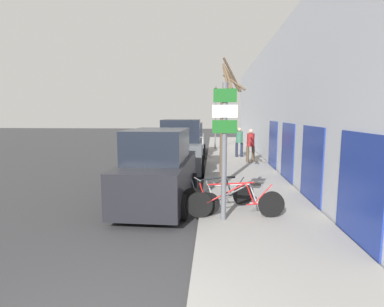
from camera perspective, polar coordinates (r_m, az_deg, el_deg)
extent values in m
plane|color=#333335|center=(14.41, -1.35, -3.25)|extent=(80.00, 80.00, 0.00)
cube|color=gray|center=(17.14, 8.22, -1.32)|extent=(3.20, 32.00, 0.15)
cube|color=#B2B7C1|center=(17.17, 14.34, 9.17)|extent=(0.20, 32.00, 6.50)
cube|color=navy|center=(6.82, 29.19, -5.78)|extent=(0.03, 1.85, 2.20)
cube|color=navy|center=(9.47, 21.80, -1.84)|extent=(0.03, 1.85, 2.20)
cube|color=navy|center=(12.23, 17.70, 0.37)|extent=(0.03, 1.85, 2.20)
cube|color=navy|center=(15.03, 15.13, 1.76)|extent=(0.03, 1.85, 2.20)
cylinder|color=#595B60|center=(7.13, 6.14, 0.12)|extent=(0.13, 0.13, 3.29)
cube|color=#19591E|center=(7.01, 6.32, 10.94)|extent=(0.54, 0.02, 0.31)
cube|color=white|center=(7.00, 6.28, 8.01)|extent=(0.58, 0.02, 0.29)
cube|color=#19591E|center=(7.01, 6.24, 5.10)|extent=(0.57, 0.02, 0.30)
cylinder|color=black|center=(7.50, 1.45, -9.76)|extent=(0.66, 0.09, 0.66)
cylinder|color=black|center=(7.78, 14.88, -9.38)|extent=(0.66, 0.09, 0.66)
cylinder|color=red|center=(7.47, 6.63, -7.45)|extent=(1.00, 0.12, 0.54)
cylinder|color=red|center=(7.43, 7.35, -5.73)|extent=(1.16, 0.13, 0.09)
cylinder|color=red|center=(7.58, 11.02, -7.53)|extent=(0.21, 0.05, 0.47)
cylinder|color=red|center=(7.69, 12.62, -9.31)|extent=(0.63, 0.08, 0.08)
cylinder|color=red|center=(7.65, 13.33, -7.63)|extent=(0.47, 0.07, 0.53)
cylinder|color=red|center=(7.43, 2.15, -7.70)|extent=(0.21, 0.05, 0.57)
cube|color=black|center=(7.53, 11.74, -5.67)|extent=(0.21, 0.10, 0.04)
cylinder|color=#99999E|center=(7.36, 2.86, -5.60)|extent=(0.06, 0.44, 0.02)
cylinder|color=black|center=(7.66, 3.05, -9.59)|extent=(0.60, 0.11, 0.61)
cylinder|color=black|center=(8.01, 14.95, -9.08)|extent=(0.60, 0.11, 0.61)
cylinder|color=#B7B7BC|center=(7.68, 7.67, -7.44)|extent=(0.92, 0.15, 0.50)
cylinder|color=#B7B7BC|center=(7.64, 8.31, -5.88)|extent=(1.06, 0.17, 0.08)
cylinder|color=#B7B7BC|center=(7.80, 11.55, -7.46)|extent=(0.20, 0.06, 0.44)
cylinder|color=#B7B7BC|center=(7.92, 12.95, -9.03)|extent=(0.58, 0.10, 0.07)
cylinder|color=#B7B7BC|center=(7.89, 13.58, -7.53)|extent=(0.43, 0.08, 0.49)
cylinder|color=#B7B7BC|center=(7.60, 3.69, -7.72)|extent=(0.20, 0.06, 0.52)
cube|color=black|center=(7.77, 12.18, -5.78)|extent=(0.21, 0.11, 0.04)
cylinder|color=#99999E|center=(7.55, 4.32, -5.82)|extent=(0.08, 0.44, 0.02)
cylinder|color=black|center=(7.95, -0.06, -8.80)|extent=(0.60, 0.29, 0.64)
cylinder|color=black|center=(8.59, 9.76, -7.67)|extent=(0.60, 0.29, 0.64)
cylinder|color=black|center=(8.08, 3.82, -6.37)|extent=(0.81, 0.39, 0.53)
cylinder|color=black|center=(8.06, 4.34, -4.77)|extent=(0.93, 0.44, 0.08)
cylinder|color=black|center=(8.30, 7.01, -6.21)|extent=(0.19, 0.11, 0.46)
cylinder|color=black|center=(8.45, 8.16, -7.72)|extent=(0.51, 0.25, 0.08)
cylinder|color=black|center=(8.43, 8.65, -6.19)|extent=(0.39, 0.19, 0.51)
cylinder|color=black|center=(7.91, 0.47, -6.85)|extent=(0.18, 0.11, 0.55)
cube|color=black|center=(8.28, 7.52, -4.52)|extent=(0.22, 0.15, 0.04)
cylinder|color=#99999E|center=(7.87, 1.00, -4.89)|extent=(0.20, 0.41, 0.02)
cube|color=black|center=(9.16, -6.20, -4.77)|extent=(1.92, 4.60, 1.15)
cube|color=black|center=(8.82, -6.54, 1.59)|extent=(1.67, 2.41, 0.93)
cylinder|color=black|center=(10.80, -9.26, -5.24)|extent=(0.24, 0.67, 0.67)
cylinder|color=black|center=(10.48, 0.23, -5.53)|extent=(0.24, 0.67, 0.67)
cylinder|color=black|center=(8.20, -14.41, -9.54)|extent=(0.24, 0.67, 0.67)
cylinder|color=black|center=(7.78, -1.80, -10.23)|extent=(0.24, 0.67, 0.67)
cube|color=#51565B|center=(14.04, -1.92, -0.19)|extent=(1.99, 4.20, 1.28)
cube|color=black|center=(13.77, -2.00, 4.42)|extent=(1.74, 2.21, 1.00)
cylinder|color=black|center=(15.48, -5.01, -1.36)|extent=(0.24, 0.62, 0.62)
cylinder|color=black|center=(15.35, 1.93, -1.41)|extent=(0.24, 0.62, 0.62)
cylinder|color=black|center=(12.97, -6.47, -3.14)|extent=(0.24, 0.62, 0.62)
cylinder|color=black|center=(12.82, 1.83, -3.22)|extent=(0.24, 0.62, 0.62)
cube|color=silver|center=(19.31, -0.41, 1.78)|extent=(1.82, 4.24, 1.16)
cube|color=black|center=(19.06, -0.45, 4.66)|extent=(1.61, 2.21, 0.81)
cylinder|color=black|center=(20.72, -2.61, 0.95)|extent=(0.23, 0.63, 0.63)
cylinder|color=black|center=(20.62, 2.26, 0.92)|extent=(0.23, 0.63, 0.63)
cylinder|color=black|center=(18.14, -3.44, -0.01)|extent=(0.23, 0.63, 0.63)
cylinder|color=black|center=(18.03, 2.12, -0.05)|extent=(0.23, 0.63, 0.63)
cylinder|color=#1E2338|center=(18.07, 9.44, 0.70)|extent=(0.16, 0.16, 0.84)
cylinder|color=#1E2338|center=(18.04, 8.50, 0.71)|extent=(0.16, 0.16, 0.84)
cylinder|color=#33664C|center=(17.98, 9.02, 3.10)|extent=(0.39, 0.39, 0.67)
sphere|color=tan|center=(17.95, 9.05, 4.52)|extent=(0.23, 0.23, 0.23)
cylinder|color=#4C3D2D|center=(16.06, 10.53, -0.16)|extent=(0.16, 0.16, 0.86)
cylinder|color=#4C3D2D|center=(16.15, 11.56, -0.15)|extent=(0.16, 0.16, 0.86)
cylinder|color=maroon|center=(16.02, 11.12, 2.56)|extent=(0.39, 0.39, 0.68)
sphere|color=tan|center=(15.99, 11.16, 4.18)|extent=(0.23, 0.23, 0.23)
cylinder|color=brown|center=(10.78, 5.84, 2.89)|extent=(0.20, 0.20, 3.37)
cylinder|color=brown|center=(10.72, 8.05, 13.28)|extent=(0.81, 0.28, 0.60)
cylinder|color=brown|center=(10.48, 6.48, 14.14)|extent=(0.24, 0.74, 0.84)
cylinder|color=brown|center=(11.13, 7.72, 14.57)|extent=(0.76, 0.67, 1.16)
cylinder|color=brown|center=(11.00, 7.55, 14.01)|extent=(0.68, 0.45, 0.92)
cylinder|color=brown|center=(10.47, 6.81, 14.46)|extent=(0.36, 0.80, 0.96)
cylinder|color=#595B60|center=(21.90, 4.49, 6.77)|extent=(0.10, 0.10, 4.50)
cube|color=black|center=(21.85, 4.54, 11.49)|extent=(0.20, 0.16, 0.64)
sphere|color=red|center=(21.77, 4.55, 12.03)|extent=(0.11, 0.11, 0.11)
sphere|color=orange|center=(21.76, 4.54, 11.51)|extent=(0.11, 0.11, 0.11)
sphere|color=green|center=(21.74, 4.53, 10.98)|extent=(0.11, 0.11, 0.11)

